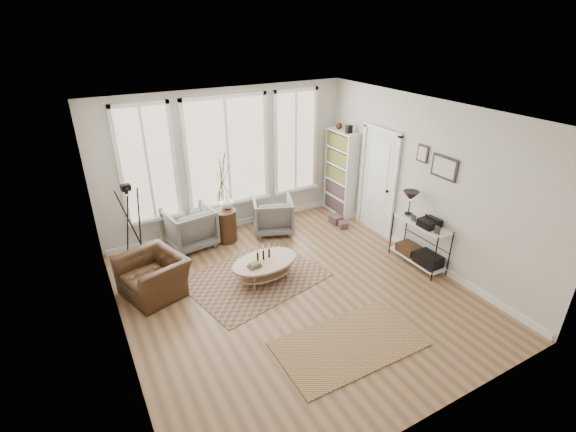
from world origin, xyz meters
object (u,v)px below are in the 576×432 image
armchair_left (190,227)px  side_table (224,200)px  bookcase (341,173)px  coffee_table (265,265)px  armchair_right (273,215)px  accent_chair (153,276)px  low_shelf (420,239)px

armchair_left → side_table: 0.85m
bookcase → coffee_table: size_ratio=1.64×
armchair_right → side_table: bearing=15.6°
armchair_right → coffee_table: bearing=79.4°
bookcase → accent_chair: 4.60m
coffee_table → armchair_left: 1.92m
armchair_left → low_shelf: bearing=134.2°
armchair_left → accent_chair: armchair_left is taller
accent_chair → armchair_right: bearing=92.9°
armchair_right → accent_chair: 2.85m
armchair_left → accent_chair: 1.59m
bookcase → low_shelf: size_ratio=1.58×
bookcase → side_table: 2.76m
armchair_left → armchair_right: size_ratio=1.07×
coffee_table → accent_chair: bearing=163.0°
armchair_right → accent_chair: bearing=41.5°
bookcase → coffee_table: bookcase is taller
low_shelf → armchair_left: size_ratio=1.50×
bookcase → low_shelf: bearing=-91.3°
armchair_left → coffee_table: bearing=105.1°
low_shelf → armchair_right: 2.96m
side_table → accent_chair: size_ratio=1.83×
coffee_table → accent_chair: accent_chair is taller
low_shelf → armchair_right: (-1.70, 2.42, -0.14)m
coffee_table → armchair_right: 1.80m
bookcase → accent_chair: bearing=-166.0°
coffee_table → armchair_right: (0.94, 1.53, 0.08)m
armchair_left → accent_chair: size_ratio=0.86×
low_shelf → side_table: side_table is taller
bookcase → coffee_table: 3.22m
armchair_left → armchair_right: bearing=164.3°
low_shelf → side_table: bearing=137.1°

